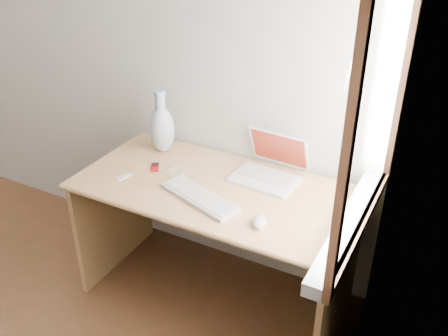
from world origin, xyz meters
The scene contains 10 objects.
back_wall centered at (0.00, 1.75, 1.30)m, with size 3.50×0.04×2.60m, color silver.
window centered at (1.72, 1.30, 1.28)m, with size 0.11×0.99×1.10m.
desk centered at (0.98, 1.46, 0.52)m, with size 1.39×0.70×0.74m.
laptop centered at (1.18, 1.59, 0.79)m, with size 0.34×0.29×0.22m.
external_keyboard centered at (0.98, 1.24, 0.75)m, with size 0.45×0.26×0.02m.
mouse centered at (1.32, 1.18, 0.75)m, with size 0.06×0.10×0.04m, color white.
ipod centered at (0.61, 1.39, 0.74)m, with size 0.08×0.10×0.01m.
cable_coil centered at (0.74, 1.40, 0.74)m, with size 0.11×0.11×0.01m, color white.
remote centered at (0.52, 1.23, 0.74)m, with size 0.03×0.09×0.01m, color white.
vase centered at (0.54, 1.58, 0.88)m, with size 0.14×0.14×0.36m.
Camera 1 is at (2.02, -0.49, 2.04)m, focal length 40.00 mm.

